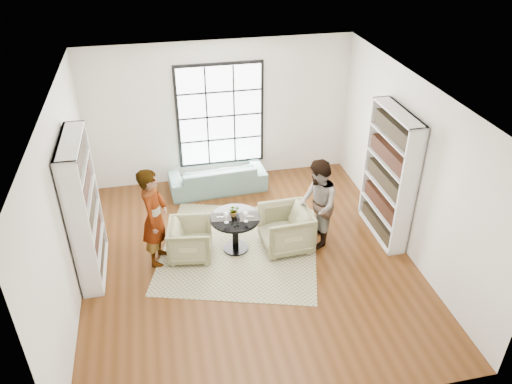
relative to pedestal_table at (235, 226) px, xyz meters
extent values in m
plane|color=#583014|center=(0.17, -0.34, -0.50)|extent=(6.00, 6.00, 0.00)
plane|color=silver|center=(0.17, 2.66, 1.00)|extent=(5.50, 0.00, 5.50)
plane|color=silver|center=(-2.58, -0.34, 1.00)|extent=(0.00, 6.00, 6.00)
plane|color=silver|center=(2.92, -0.34, 1.00)|extent=(0.00, 6.00, 6.00)
plane|color=silver|center=(0.17, -3.34, 1.00)|extent=(5.50, 0.00, 5.50)
plane|color=white|center=(0.17, -0.34, 2.50)|extent=(6.00, 6.00, 0.00)
cube|color=black|center=(0.17, 2.64, 0.95)|extent=(1.82, 0.06, 2.22)
cube|color=white|center=(0.17, 2.60, 0.95)|extent=(1.70, 0.02, 2.10)
cube|color=tan|center=(0.07, 0.01, -0.50)|extent=(3.35, 3.35, 0.01)
cylinder|color=black|center=(0.00, 0.00, -0.48)|extent=(0.44, 0.44, 0.04)
cylinder|color=black|center=(0.00, 0.00, -0.17)|extent=(0.11, 0.11, 0.61)
cylinder|color=black|center=(0.00, 0.00, 0.17)|extent=(0.86, 0.86, 0.04)
imported|color=gray|center=(-0.01, 2.11, -0.21)|extent=(2.04, 0.90, 0.58)
imported|color=tan|center=(-0.78, -0.01, -0.17)|extent=(0.84, 0.82, 0.67)
imported|color=tan|center=(0.88, -0.10, -0.11)|extent=(0.88, 0.86, 0.77)
imported|color=gray|center=(-1.33, -0.01, 0.38)|extent=(0.59, 0.74, 1.77)
imported|color=gray|center=(1.43, -0.10, 0.32)|extent=(0.73, 0.88, 1.64)
cube|color=#272422|center=(-0.23, 0.04, 0.19)|extent=(0.36, 0.29, 0.01)
cube|color=#272422|center=(0.25, -0.05, 0.19)|extent=(0.36, 0.29, 0.01)
cylinder|color=silver|center=(-0.17, -0.13, 0.19)|extent=(0.07, 0.07, 0.01)
cylinder|color=silver|center=(-0.17, -0.13, 0.25)|extent=(0.01, 0.01, 0.12)
sphere|color=maroon|center=(-0.17, -0.13, 0.34)|extent=(0.09, 0.09, 0.09)
ellipsoid|color=white|center=(-0.17, -0.13, 0.34)|extent=(0.09, 0.09, 0.10)
cylinder|color=silver|center=(0.16, -0.16, 0.19)|extent=(0.07, 0.07, 0.01)
cylinder|color=silver|center=(0.16, -0.16, 0.25)|extent=(0.01, 0.01, 0.11)
sphere|color=maroon|center=(0.16, -0.16, 0.34)|extent=(0.09, 0.09, 0.09)
ellipsoid|color=white|center=(0.16, -0.16, 0.34)|extent=(0.09, 0.09, 0.10)
imported|color=gray|center=(-0.01, 0.05, 0.29)|extent=(0.19, 0.17, 0.20)
camera|label=1|loc=(-1.10, -6.93, 5.01)|focal=35.00mm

